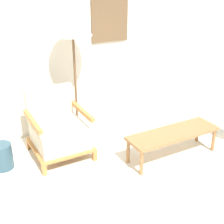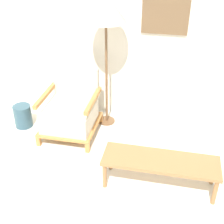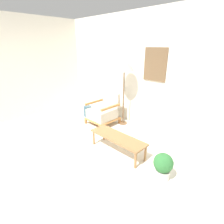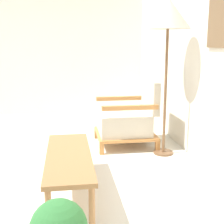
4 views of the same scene
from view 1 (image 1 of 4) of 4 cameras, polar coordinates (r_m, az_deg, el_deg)
ground_plane at (r=3.10m, az=12.23°, el=-18.70°), size 14.00×14.00×0.00m
wall_back at (r=4.32m, az=-6.50°, el=14.29°), size 8.00×0.09×2.70m
armchair at (r=3.86m, az=-9.77°, el=-3.37°), size 0.67×0.70×0.80m
floor_lamp at (r=3.93m, az=-7.24°, el=15.41°), size 0.48×0.48×1.69m
coffee_table at (r=3.82m, az=11.12°, el=-4.13°), size 1.17×0.37×0.34m
vase at (r=3.83m, az=-19.41°, el=-7.65°), size 0.23×0.23×0.30m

